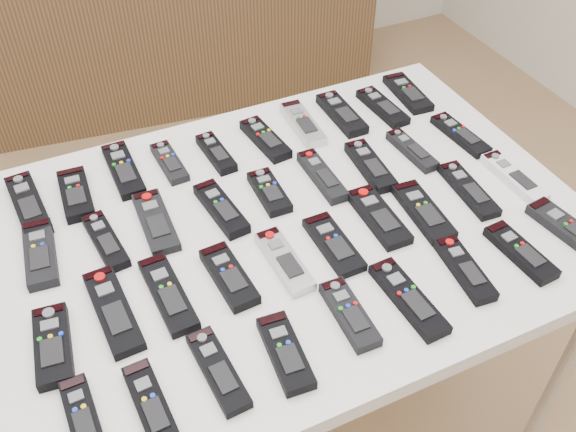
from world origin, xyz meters
name	(u,v)px	position (x,y,z in m)	size (l,w,h in m)	color
table	(288,242)	(0.08, 0.04, 0.72)	(1.25, 0.88, 0.78)	white
sideboard	(176,12)	(0.35, 1.78, 0.44)	(1.76, 0.38, 0.88)	#442B1B
remote_0	(28,205)	(-0.41, 0.32, 0.79)	(0.06, 0.20, 0.02)	black
remote_1	(76,194)	(-0.31, 0.31, 0.79)	(0.06, 0.16, 0.02)	black
remote_2	(123,170)	(-0.19, 0.35, 0.79)	(0.06, 0.20, 0.02)	black
remote_3	(169,162)	(-0.09, 0.33, 0.79)	(0.04, 0.15, 0.02)	black
remote_4	(216,153)	(0.02, 0.32, 0.79)	(0.04, 0.15, 0.02)	black
remote_5	(265,139)	(0.15, 0.32, 0.79)	(0.05, 0.17, 0.02)	black
remote_6	(303,124)	(0.26, 0.33, 0.79)	(0.05, 0.18, 0.02)	#B7B7BC
remote_7	(342,114)	(0.37, 0.33, 0.79)	(0.06, 0.18, 0.02)	black
remote_8	(382,107)	(0.48, 0.32, 0.79)	(0.05, 0.17, 0.02)	black
remote_9	(408,93)	(0.58, 0.34, 0.79)	(0.06, 0.18, 0.02)	black
remote_10	(40,254)	(-0.41, 0.16, 0.79)	(0.06, 0.18, 0.02)	black
remote_11	(106,241)	(-0.29, 0.14, 0.79)	(0.05, 0.17, 0.02)	black
remote_12	(156,222)	(-0.18, 0.15, 0.79)	(0.06, 0.19, 0.02)	black
remote_13	(221,209)	(-0.04, 0.13, 0.79)	(0.05, 0.18, 0.02)	black
remote_14	(269,192)	(0.08, 0.13, 0.79)	(0.05, 0.14, 0.02)	black
remote_15	(322,176)	(0.21, 0.13, 0.79)	(0.04, 0.18, 0.02)	black
remote_16	(370,166)	(0.33, 0.12, 0.79)	(0.05, 0.18, 0.02)	black
remote_17	(412,150)	(0.45, 0.13, 0.79)	(0.04, 0.16, 0.02)	black
remote_18	(460,135)	(0.59, 0.13, 0.79)	(0.05, 0.18, 0.02)	black
remote_19	(53,345)	(-0.43, -0.08, 0.79)	(0.06, 0.17, 0.02)	black
remote_20	(113,310)	(-0.32, -0.05, 0.79)	(0.06, 0.21, 0.02)	black
remote_21	(168,294)	(-0.21, -0.05, 0.79)	(0.06, 0.20, 0.02)	black
remote_22	(229,276)	(-0.09, -0.06, 0.79)	(0.06, 0.16, 0.02)	black
remote_23	(284,261)	(0.02, -0.07, 0.79)	(0.05, 0.18, 0.02)	#B7B7BC
remote_24	(334,244)	(0.13, -0.07, 0.79)	(0.06, 0.17, 0.02)	black
remote_25	(379,217)	(0.26, -0.04, 0.79)	(0.06, 0.18, 0.02)	black
remote_26	(423,211)	(0.35, -0.06, 0.79)	(0.06, 0.18, 0.02)	black
remote_27	(468,190)	(0.48, -0.05, 0.79)	(0.05, 0.18, 0.02)	black
remote_28	(514,177)	(0.60, -0.06, 0.79)	(0.05, 0.18, 0.02)	silver
remote_29	(82,416)	(-0.41, -0.24, 0.79)	(0.05, 0.15, 0.02)	black
remote_30	(152,406)	(-0.31, -0.27, 0.79)	(0.05, 0.17, 0.02)	black
remote_31	(218,370)	(-0.19, -0.25, 0.79)	(0.05, 0.17, 0.02)	black
remote_32	(285,352)	(-0.07, -0.27, 0.79)	(0.06, 0.16, 0.02)	black
remote_33	(350,314)	(0.07, -0.24, 0.79)	(0.05, 0.16, 0.02)	black
remote_34	(408,298)	(0.19, -0.25, 0.79)	(0.05, 0.19, 0.02)	black
remote_35	(465,269)	(0.33, -0.24, 0.79)	(0.05, 0.17, 0.02)	black
remote_36	(521,252)	(0.46, -0.25, 0.79)	(0.05, 0.17, 0.02)	black
remote_37	(570,230)	(0.59, -0.24, 0.79)	(0.05, 0.19, 0.02)	black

